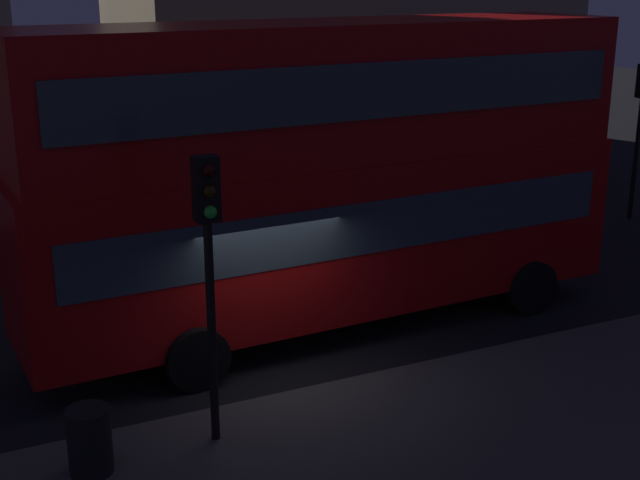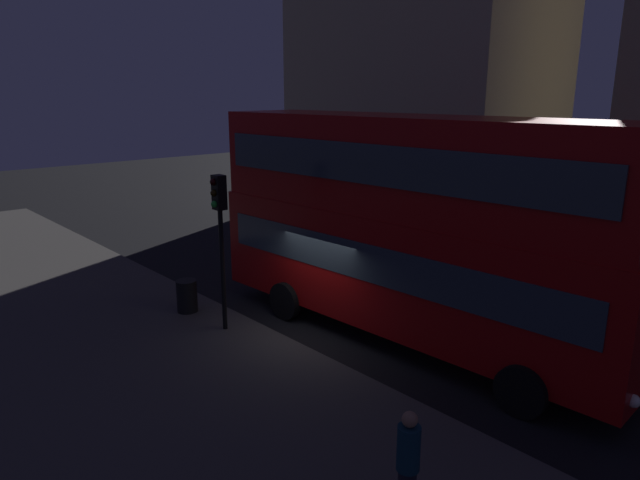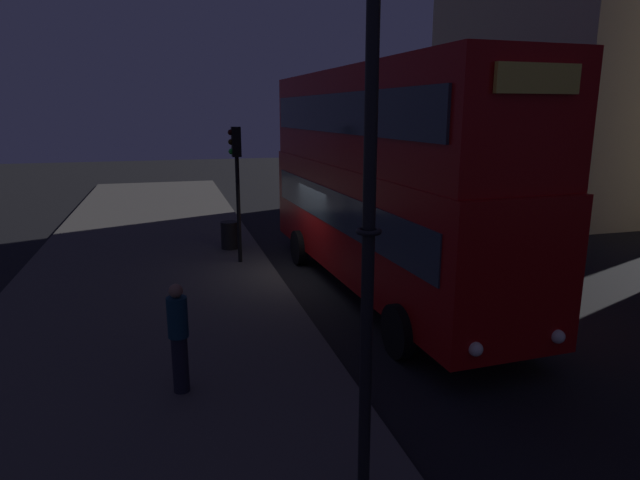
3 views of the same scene
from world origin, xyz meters
name	(u,v)px [view 2 (image 2 of 3)]	position (x,y,z in m)	size (l,w,h in m)	color
ground_plane	(319,332)	(0.00, 0.00, 0.00)	(80.00, 80.00, 0.00)	black
sidewalk_slab	(160,389)	(0.00, -4.48, 0.06)	(44.00, 7.05, 0.12)	#423F3D
building_with_clock	(421,51)	(-8.54, 14.71, 8.09)	(12.51, 8.01, 16.17)	tan
double_decker_bus	(407,220)	(1.70, 1.32, 3.08)	(11.29, 3.14, 5.54)	#9E0C0C
traffic_light_near_kerb	(220,220)	(-1.61, -1.84, 3.00)	(0.32, 0.36, 4.00)	black
pedestrian	(408,469)	(5.96, -3.77, 1.07)	(0.32, 0.32, 1.82)	black
litter_bin	(187,296)	(-3.34, -1.94, 0.57)	(0.57, 0.57, 0.90)	black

